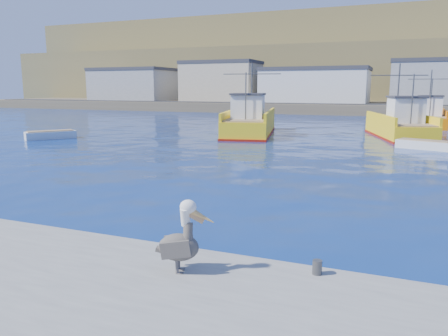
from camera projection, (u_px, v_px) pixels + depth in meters
name	position (u px, v px, depth m)	size (l,w,h in m)	color
ground	(237.00, 230.00, 13.26)	(260.00, 260.00, 0.00)	#071256
dock_bollards	(210.00, 251.00, 9.82)	(36.20, 0.20, 0.30)	#4C4C4C
far_shore	(386.00, 69.00, 111.20)	(200.00, 81.00, 24.00)	brown
trawler_yellow_a	(250.00, 123.00, 40.03)	(6.31, 12.30, 6.57)	yellow
trawler_yellow_b	(400.00, 126.00, 37.48)	(6.24, 10.83, 6.38)	yellow
boat_orange	(428.00, 117.00, 48.00)	(4.75, 9.10, 6.18)	#DC6803
skiff_left	(51.00, 136.00, 36.65)	(3.47, 4.01, 0.86)	silver
skiff_mid	(424.00, 145.00, 30.65)	(3.84, 2.39, 0.79)	silver
pelican	(181.00, 241.00, 8.97)	(1.24, 0.73, 1.55)	#595451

